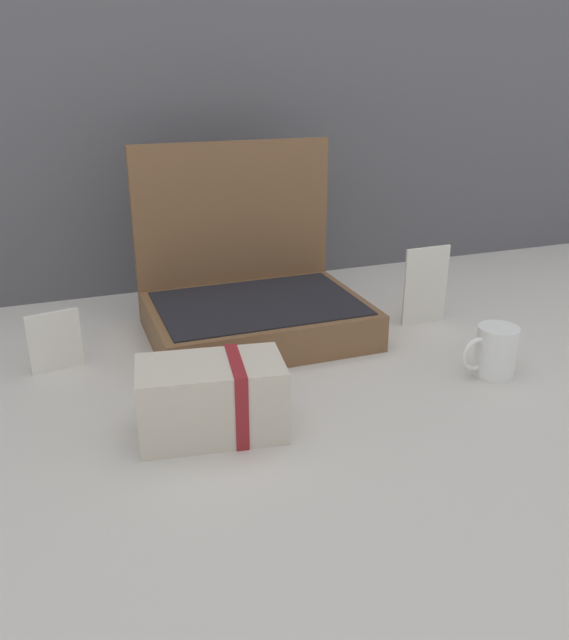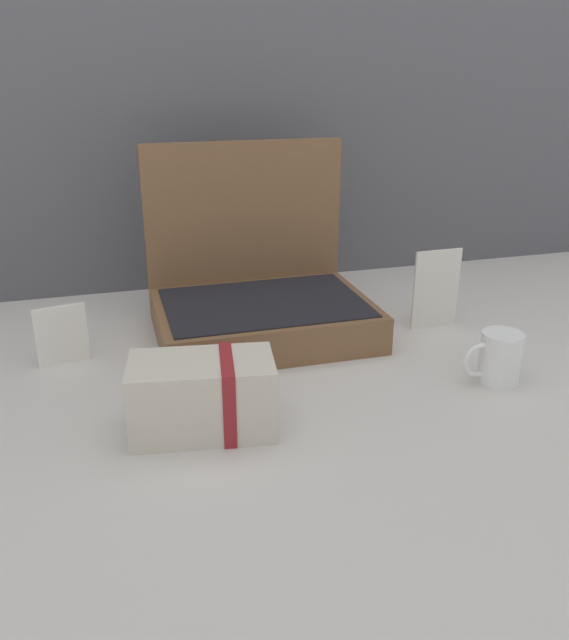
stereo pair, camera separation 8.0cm
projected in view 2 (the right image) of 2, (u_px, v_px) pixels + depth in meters
ground_plane at (278, 369)px, 1.24m from camera, size 6.00×6.00×0.00m
open_suitcase at (259, 294)px, 1.40m from camera, size 0.45×0.35×0.39m
cream_toiletry_bag at (205, 396)px, 1.02m from camera, size 0.24×0.16×0.12m
coffee_mug at (499, 357)px, 1.18m from camera, size 0.11×0.08×0.10m
info_card_left at (62, 335)px, 1.25m from camera, size 0.10×0.03×0.12m
poster_card_right at (436, 289)px, 1.41m from camera, size 0.11×0.01×0.18m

